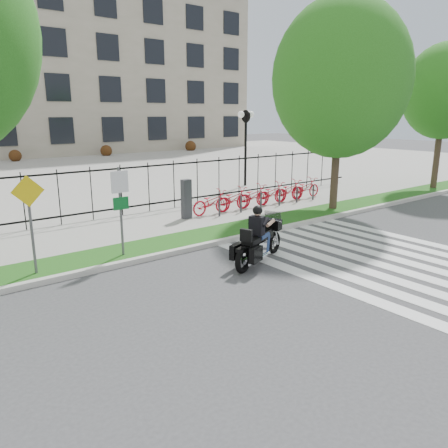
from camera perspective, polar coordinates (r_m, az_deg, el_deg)
ground at (r=9.75m, az=4.27°, el=-10.45°), size 120.00×120.00×0.00m
curb at (r=12.83m, az=-8.14°, el=-4.01°), size 60.00×0.20×0.15m
grass_verge at (r=13.54m, az=-9.95°, el=-3.10°), size 60.00×1.50×0.15m
sidewalk at (r=15.71m, az=-14.29°, el=-0.90°), size 60.00×3.50×0.15m
plaza at (r=32.33m, az=-27.17°, el=5.58°), size 80.00×34.00×0.10m
crosswalk_stripes at (r=13.27m, az=19.95°, el=-4.44°), size 5.70×8.00×0.01m
iron_fence at (r=17.07m, az=-16.91°, el=3.81°), size 30.00×0.06×2.00m
lamp_post_right at (r=24.48m, az=2.86°, el=12.25°), size 1.06×0.70×4.25m
street_tree_2 at (r=18.81m, az=15.01°, el=17.85°), size 5.45×5.45×8.38m
street_tree_3 at (r=26.08m, az=26.85°, el=15.18°), size 4.24×4.24×7.45m
bike_share_station at (r=19.06m, az=4.89°, el=3.84°), size 7.79×0.86×1.50m
sign_pole_regulatory at (r=12.40m, az=-13.37°, el=3.06°), size 0.50×0.09×2.50m
sign_pole_warning at (r=11.64m, az=-24.03°, el=1.49°), size 0.78×0.09×2.49m
motorcycle_rider at (r=12.14m, az=4.65°, el=-2.06°), size 2.47×1.28×2.00m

